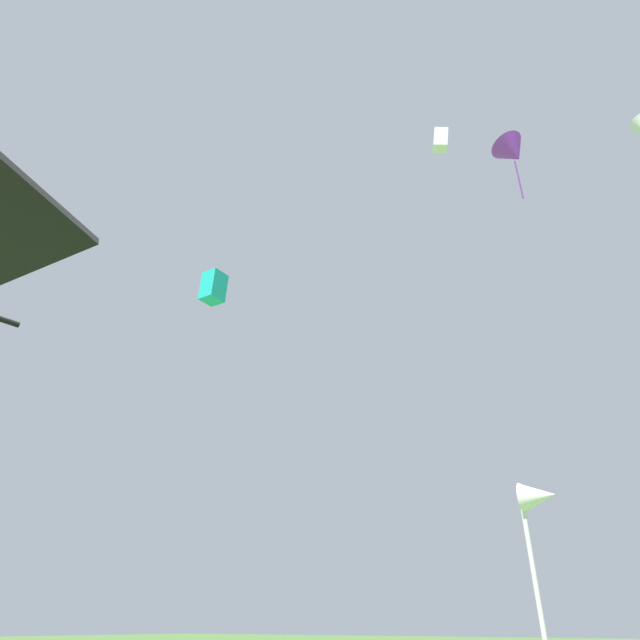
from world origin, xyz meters
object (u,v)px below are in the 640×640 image
distant_kite_purple_mid_left (513,152)px  distant_kite_teal_mid_right (213,287)px  marker_flag (539,517)px  distant_kite_white_high_right (440,140)px

distant_kite_purple_mid_left → distant_kite_teal_mid_right: (-9.81, -4.89, -5.00)m
marker_flag → distant_kite_white_high_right: bearing=108.8°
distant_kite_teal_mid_right → marker_flag: bearing=-30.7°
distant_kite_white_high_right → distant_kite_teal_mid_right: 13.50m
distant_kite_purple_mid_left → marker_flag: bearing=-83.3°
distant_kite_purple_mid_left → distant_kite_white_high_right: (-3.31, 2.19, 4.48)m
distant_kite_white_high_right → distant_kite_teal_mid_right: size_ratio=1.03×
distant_kite_teal_mid_right → distant_kite_purple_mid_left: bearing=26.5°
distant_kite_purple_mid_left → distant_kite_white_high_right: distant_kite_white_high_right is taller
distant_kite_purple_mid_left → distant_kite_teal_mid_right: 12.05m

